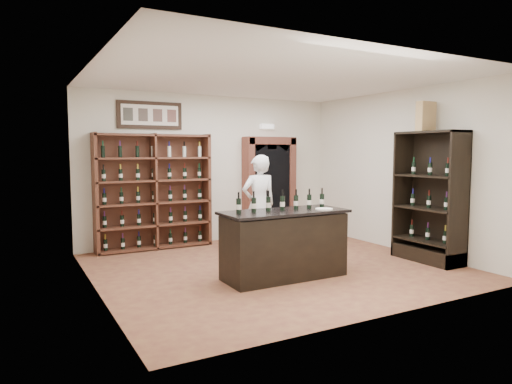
% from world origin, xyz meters
% --- Properties ---
extents(floor, '(5.50, 5.50, 0.00)m').
position_xyz_m(floor, '(0.00, 0.00, 0.00)').
color(floor, olive).
rests_on(floor, ground).
extents(ceiling, '(5.50, 5.50, 0.00)m').
position_xyz_m(ceiling, '(0.00, 0.00, 3.00)').
color(ceiling, white).
rests_on(ceiling, wall_back).
extents(wall_back, '(5.50, 0.04, 3.00)m').
position_xyz_m(wall_back, '(0.00, 2.50, 1.50)').
color(wall_back, silver).
rests_on(wall_back, ground).
extents(wall_left, '(0.04, 5.00, 3.00)m').
position_xyz_m(wall_left, '(-2.75, 0.00, 1.50)').
color(wall_left, silver).
rests_on(wall_left, ground).
extents(wall_right, '(0.04, 5.00, 3.00)m').
position_xyz_m(wall_right, '(2.75, 0.00, 1.50)').
color(wall_right, silver).
rests_on(wall_right, ground).
extents(wine_shelf, '(2.20, 0.38, 2.20)m').
position_xyz_m(wine_shelf, '(-1.30, 2.33, 1.10)').
color(wine_shelf, '#502B1B').
rests_on(wine_shelf, ground).
extents(framed_picture, '(1.25, 0.04, 0.52)m').
position_xyz_m(framed_picture, '(-1.30, 2.47, 2.55)').
color(framed_picture, black).
rests_on(framed_picture, wall_back).
extents(arched_doorway, '(1.17, 0.35, 2.17)m').
position_xyz_m(arched_doorway, '(1.25, 2.33, 1.14)').
color(arched_doorway, black).
rests_on(arched_doorway, ground).
extents(emergency_light, '(0.30, 0.10, 0.10)m').
position_xyz_m(emergency_light, '(1.25, 2.42, 2.40)').
color(emergency_light, white).
rests_on(emergency_light, wall_back).
extents(tasting_counter, '(1.88, 0.78, 1.00)m').
position_xyz_m(tasting_counter, '(-0.20, -0.60, 0.49)').
color(tasting_counter, black).
rests_on(tasting_counter, ground).
extents(counter_bottle_0, '(0.07, 0.07, 0.30)m').
position_xyz_m(counter_bottle_0, '(-0.92, -0.55, 1.11)').
color(counter_bottle_0, black).
rests_on(counter_bottle_0, tasting_counter).
extents(counter_bottle_1, '(0.07, 0.07, 0.30)m').
position_xyz_m(counter_bottle_1, '(-0.68, -0.55, 1.11)').
color(counter_bottle_1, black).
rests_on(counter_bottle_1, tasting_counter).
extents(counter_bottle_2, '(0.07, 0.07, 0.30)m').
position_xyz_m(counter_bottle_2, '(-0.44, -0.55, 1.11)').
color(counter_bottle_2, black).
rests_on(counter_bottle_2, tasting_counter).
extents(counter_bottle_3, '(0.07, 0.07, 0.30)m').
position_xyz_m(counter_bottle_3, '(-0.20, -0.55, 1.11)').
color(counter_bottle_3, black).
rests_on(counter_bottle_3, tasting_counter).
extents(counter_bottle_4, '(0.07, 0.07, 0.30)m').
position_xyz_m(counter_bottle_4, '(0.04, -0.55, 1.11)').
color(counter_bottle_4, black).
rests_on(counter_bottle_4, tasting_counter).
extents(counter_bottle_5, '(0.07, 0.07, 0.30)m').
position_xyz_m(counter_bottle_5, '(0.28, -0.55, 1.11)').
color(counter_bottle_5, black).
rests_on(counter_bottle_5, tasting_counter).
extents(counter_bottle_6, '(0.07, 0.07, 0.30)m').
position_xyz_m(counter_bottle_6, '(0.52, -0.55, 1.11)').
color(counter_bottle_6, black).
rests_on(counter_bottle_6, tasting_counter).
extents(side_cabinet, '(0.48, 1.20, 2.20)m').
position_xyz_m(side_cabinet, '(2.52, -0.90, 0.75)').
color(side_cabinet, black).
rests_on(side_cabinet, ground).
extents(shopkeeper, '(0.67, 0.46, 1.80)m').
position_xyz_m(shopkeeper, '(0.25, 0.98, 0.90)').
color(shopkeeper, white).
rests_on(shopkeeper, ground).
extents(plate, '(0.26, 0.26, 0.02)m').
position_xyz_m(plate, '(0.36, -0.81, 1.01)').
color(plate, silver).
rests_on(plate, tasting_counter).
extents(wine_crate, '(0.35, 0.16, 0.49)m').
position_xyz_m(wine_crate, '(2.47, -0.79, 2.45)').
color(wine_crate, tan).
rests_on(wine_crate, side_cabinet).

